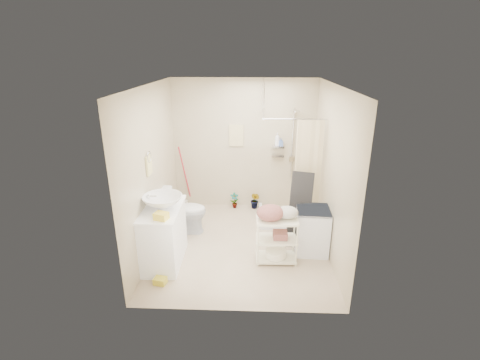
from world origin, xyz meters
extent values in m
plane|color=#C1AE91|center=(0.00, 0.00, 0.00)|extent=(3.20, 3.20, 0.00)
cube|color=silver|center=(0.00, 0.00, 2.60)|extent=(2.80, 3.20, 0.04)
cube|color=#C1B495|center=(0.00, 1.60, 1.30)|extent=(2.80, 0.04, 2.60)
cube|color=#C1B495|center=(0.00, -1.60, 1.30)|extent=(2.80, 0.04, 2.60)
cube|color=#C1B495|center=(-1.40, 0.00, 1.30)|extent=(0.04, 3.20, 2.60)
cube|color=#C1B495|center=(1.40, 0.00, 1.30)|extent=(0.04, 3.20, 2.60)
cube|color=white|center=(-1.16, -0.53, 0.45)|extent=(0.58, 1.03, 0.90)
imported|color=silver|center=(-1.12, -0.54, 1.00)|extent=(0.72, 0.72, 0.20)
cube|color=yellow|center=(-1.06, -0.89, 0.95)|extent=(0.21, 0.19, 0.10)
cube|color=yellow|center=(-1.09, -1.10, 0.07)|extent=(0.27, 0.23, 0.13)
imported|color=silver|center=(-1.04, 0.42, 0.41)|extent=(0.81, 0.47, 0.82)
imported|color=brown|center=(-0.19, 1.45, 0.16)|extent=(0.20, 0.16, 0.33)
imported|color=brown|center=(0.24, 1.44, 0.18)|extent=(0.25, 0.25, 0.36)
cube|color=beige|center=(-0.15, 1.58, 1.50)|extent=(0.28, 0.03, 0.42)
imported|color=white|center=(0.65, 1.54, 1.45)|extent=(0.12, 0.12, 0.25)
imported|color=#4B67A6|center=(0.72, 1.52, 1.40)|extent=(0.08, 0.08, 0.15)
cube|color=silver|center=(1.14, -0.15, 0.37)|extent=(0.53, 0.55, 0.74)
camera|label=1|loc=(0.18, -5.11, 3.05)|focal=26.00mm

